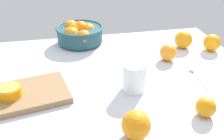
{
  "coord_description": "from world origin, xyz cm",
  "views": [
    {
      "loc": [
        -13.99,
        -82.86,
        55.53
      ],
      "look_at": [
        2.89,
        0.25,
        7.69
      ],
      "focal_mm": 42.91,
      "sensor_mm": 36.0,
      "label": 1
    }
  ],
  "objects_px": {
    "juice_glass": "(134,79)",
    "loose_orange_1": "(136,125)",
    "orange_half_0": "(9,92)",
    "cutting_board": "(30,94)",
    "loose_orange_3": "(206,107)",
    "loose_orange_2": "(168,53)",
    "fruit_bowl": "(79,33)",
    "loose_orange_0": "(212,43)",
    "spoon": "(196,75)",
    "loose_orange_4": "(183,40)"
  },
  "relations": [
    {
      "from": "spoon",
      "to": "juice_glass",
      "type": "bearing_deg",
      "value": -170.11
    },
    {
      "from": "fruit_bowl",
      "to": "loose_orange_0",
      "type": "bearing_deg",
      "value": -19.12
    },
    {
      "from": "juice_glass",
      "to": "spoon",
      "type": "distance_m",
      "value": 0.28
    },
    {
      "from": "loose_orange_1",
      "to": "spoon",
      "type": "xyz_separation_m",
      "value": [
        0.34,
        0.29,
        -0.04
      ]
    },
    {
      "from": "juice_glass",
      "to": "loose_orange_1",
      "type": "relative_size",
      "value": 1.23
    },
    {
      "from": "loose_orange_4",
      "to": "loose_orange_0",
      "type": "bearing_deg",
      "value": -25.25
    },
    {
      "from": "loose_orange_2",
      "to": "spoon",
      "type": "xyz_separation_m",
      "value": [
        0.06,
        -0.15,
        -0.03
      ]
    },
    {
      "from": "loose_orange_3",
      "to": "loose_orange_4",
      "type": "distance_m",
      "value": 0.53
    },
    {
      "from": "fruit_bowl",
      "to": "spoon",
      "type": "bearing_deg",
      "value": -44.33
    },
    {
      "from": "juice_glass",
      "to": "cutting_board",
      "type": "bearing_deg",
      "value": 175.6
    },
    {
      "from": "orange_half_0",
      "to": "fruit_bowl",
      "type": "bearing_deg",
      "value": 58.45
    },
    {
      "from": "orange_half_0",
      "to": "loose_orange_4",
      "type": "distance_m",
      "value": 0.83
    },
    {
      "from": "juice_glass",
      "to": "loose_orange_4",
      "type": "height_order",
      "value": "juice_glass"
    },
    {
      "from": "loose_orange_1",
      "to": "loose_orange_2",
      "type": "bearing_deg",
      "value": 58.21
    },
    {
      "from": "orange_half_0",
      "to": "spoon",
      "type": "xyz_separation_m",
      "value": [
        0.71,
        0.04,
        -0.04
      ]
    },
    {
      "from": "loose_orange_1",
      "to": "fruit_bowl",
      "type": "bearing_deg",
      "value": 97.6
    },
    {
      "from": "loose_orange_0",
      "to": "spoon",
      "type": "xyz_separation_m",
      "value": [
        -0.18,
        -0.21,
        -0.04
      ]
    },
    {
      "from": "cutting_board",
      "to": "loose_orange_2",
      "type": "relative_size",
      "value": 3.51
    },
    {
      "from": "loose_orange_2",
      "to": "loose_orange_4",
      "type": "height_order",
      "value": "loose_orange_4"
    },
    {
      "from": "orange_half_0",
      "to": "loose_orange_3",
      "type": "bearing_deg",
      "value": -18.0
    },
    {
      "from": "loose_orange_2",
      "to": "loose_orange_4",
      "type": "distance_m",
      "value": 0.17
    },
    {
      "from": "juice_glass",
      "to": "spoon",
      "type": "bearing_deg",
      "value": 9.89
    },
    {
      "from": "loose_orange_2",
      "to": "orange_half_0",
      "type": "bearing_deg",
      "value": -163.66
    },
    {
      "from": "loose_orange_4",
      "to": "cutting_board",
      "type": "bearing_deg",
      "value": -158.24
    },
    {
      "from": "loose_orange_2",
      "to": "spoon",
      "type": "height_order",
      "value": "loose_orange_2"
    },
    {
      "from": "juice_glass",
      "to": "fruit_bowl",
      "type": "bearing_deg",
      "value": 108.49
    },
    {
      "from": "orange_half_0",
      "to": "cutting_board",
      "type": "bearing_deg",
      "value": 16.82
    },
    {
      "from": "fruit_bowl",
      "to": "loose_orange_4",
      "type": "height_order",
      "value": "fruit_bowl"
    },
    {
      "from": "fruit_bowl",
      "to": "loose_orange_2",
      "type": "height_order",
      "value": "fruit_bowl"
    },
    {
      "from": "fruit_bowl",
      "to": "loose_orange_4",
      "type": "distance_m",
      "value": 0.52
    },
    {
      "from": "fruit_bowl",
      "to": "loose_orange_4",
      "type": "relative_size",
      "value": 2.8
    },
    {
      "from": "orange_half_0",
      "to": "loose_orange_0",
      "type": "distance_m",
      "value": 0.93
    },
    {
      "from": "loose_orange_3",
      "to": "loose_orange_4",
      "type": "height_order",
      "value": "loose_orange_4"
    },
    {
      "from": "fruit_bowl",
      "to": "loose_orange_1",
      "type": "bearing_deg",
      "value": -82.4
    },
    {
      "from": "orange_half_0",
      "to": "juice_glass",
      "type": "bearing_deg",
      "value": -1.22
    },
    {
      "from": "fruit_bowl",
      "to": "spoon",
      "type": "xyz_separation_m",
      "value": [
        0.43,
        -0.42,
        -0.05
      ]
    },
    {
      "from": "juice_glass",
      "to": "loose_orange_0",
      "type": "xyz_separation_m",
      "value": [
        0.46,
        0.26,
        -0.01
      ]
    },
    {
      "from": "fruit_bowl",
      "to": "orange_half_0",
      "type": "height_order",
      "value": "fruit_bowl"
    },
    {
      "from": "fruit_bowl",
      "to": "loose_orange_3",
      "type": "distance_m",
      "value": 0.75
    },
    {
      "from": "loose_orange_1",
      "to": "loose_orange_4",
      "type": "distance_m",
      "value": 0.69
    },
    {
      "from": "orange_half_0",
      "to": "spoon",
      "type": "bearing_deg",
      "value": 3.08
    },
    {
      "from": "fruit_bowl",
      "to": "loose_orange_0",
      "type": "xyz_separation_m",
      "value": [
        0.62,
        -0.21,
        -0.01
      ]
    },
    {
      "from": "loose_orange_1",
      "to": "loose_orange_4",
      "type": "bearing_deg",
      "value": 54.32
    },
    {
      "from": "cutting_board",
      "to": "loose_orange_3",
      "type": "xyz_separation_m",
      "value": [
        0.56,
        -0.22,
        0.02
      ]
    },
    {
      "from": "cutting_board",
      "to": "spoon",
      "type": "distance_m",
      "value": 0.65
    },
    {
      "from": "cutting_board",
      "to": "loose_orange_1",
      "type": "bearing_deg",
      "value": -40.95
    },
    {
      "from": "fruit_bowl",
      "to": "cutting_board",
      "type": "bearing_deg",
      "value": -116.33
    },
    {
      "from": "juice_glass",
      "to": "loose_orange_1",
      "type": "height_order",
      "value": "juice_glass"
    },
    {
      "from": "loose_orange_0",
      "to": "orange_half_0",
      "type": "bearing_deg",
      "value": -164.61
    },
    {
      "from": "fruit_bowl",
      "to": "loose_orange_3",
      "type": "bearing_deg",
      "value": -62.81
    }
  ]
}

